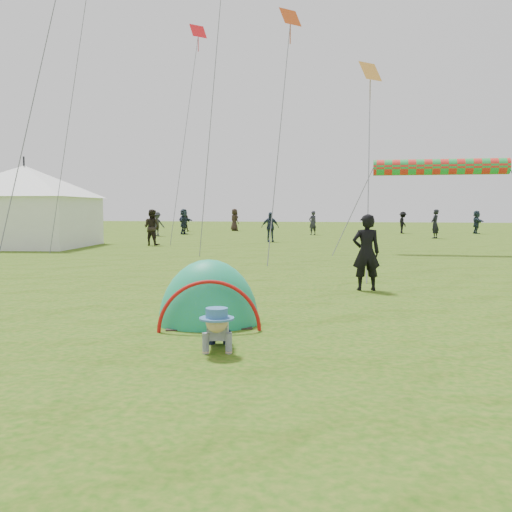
% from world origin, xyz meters
% --- Properties ---
extents(ground, '(140.00, 140.00, 0.00)m').
position_xyz_m(ground, '(0.00, 0.00, 0.00)').
color(ground, '#1B530A').
extents(crawling_toddler, '(0.70, 0.88, 0.60)m').
position_xyz_m(crawling_toddler, '(-0.99, -0.71, 0.30)').
color(crawling_toddler, black).
rests_on(crawling_toddler, ground).
extents(popup_tent, '(1.86, 1.68, 2.02)m').
position_xyz_m(popup_tent, '(-1.57, 0.91, 0.00)').
color(popup_tent, teal).
rests_on(popup_tent, ground).
extents(standing_adult, '(0.69, 0.53, 1.68)m').
position_xyz_m(standing_adult, '(0.82, 5.09, 0.84)').
color(standing_adult, black).
rests_on(standing_adult, ground).
extents(event_marquee, '(6.66, 6.66, 4.08)m').
position_xyz_m(event_marquee, '(-14.99, 16.67, 2.04)').
color(event_marquee, white).
rests_on(event_marquee, ground).
extents(crowd_person_0, '(0.71, 0.70, 1.64)m').
position_xyz_m(crowd_person_0, '(-2.90, 31.49, 0.82)').
color(crowd_person_0, '#252530').
rests_on(crowd_person_0, ground).
extents(crowd_person_1, '(0.94, 0.80, 1.70)m').
position_xyz_m(crowd_person_1, '(-13.42, 35.44, 0.85)').
color(crowd_person_1, black).
rests_on(crowd_person_1, ground).
extents(crowd_person_3, '(0.80, 1.13, 1.58)m').
position_xyz_m(crowd_person_3, '(3.29, 35.05, 0.79)').
color(crowd_person_3, black).
rests_on(crowd_person_3, ground).
extents(crowd_person_4, '(1.02, 1.01, 1.79)m').
position_xyz_m(crowd_person_4, '(-9.82, 37.47, 0.89)').
color(crowd_person_4, black).
rests_on(crowd_person_4, ground).
extents(crowd_person_5, '(0.80, 1.72, 1.79)m').
position_xyz_m(crowd_person_5, '(-11.85, 30.67, 0.89)').
color(crowd_person_5, '#202A38').
rests_on(crowd_person_5, ground).
extents(crowd_person_6, '(0.67, 0.76, 1.75)m').
position_xyz_m(crowd_person_6, '(4.79, 28.21, 0.88)').
color(crowd_person_6, black).
rests_on(crowd_person_6, ground).
extents(crowd_person_8, '(1.02, 0.65, 1.61)m').
position_xyz_m(crowd_person_8, '(-4.35, 22.71, 0.80)').
color(crowd_person_8, '#273346').
rests_on(crowd_person_8, ground).
extents(crowd_person_9, '(1.13, 1.15, 1.59)m').
position_xyz_m(crowd_person_9, '(-12.77, 27.87, 0.79)').
color(crowd_person_9, '#2D2E34').
rests_on(crowd_person_9, ground).
extents(crowd_person_11, '(0.76, 1.61, 1.67)m').
position_xyz_m(crowd_person_11, '(8.44, 35.50, 0.83)').
color(crowd_person_11, '#22313E').
rests_on(crowd_person_11, ground).
extents(crowd_person_13, '(0.97, 0.82, 1.76)m').
position_xyz_m(crowd_person_13, '(-9.53, 18.73, 0.88)').
color(crowd_person_13, black).
rests_on(crowd_person_13, ground).
extents(crowd_person_15, '(1.08, 0.64, 1.64)m').
position_xyz_m(crowd_person_15, '(-21.38, 35.43, 0.82)').
color(crowd_person_15, '#222326').
rests_on(crowd_person_15, ground).
extents(rainbow_tube_kite, '(5.18, 0.64, 0.64)m').
position_xyz_m(rainbow_tube_kite, '(3.60, 16.27, 3.45)').
color(rainbow_tube_kite, red).
extents(diamond_kite_0, '(0.86, 0.86, 0.70)m').
position_xyz_m(diamond_kite_0, '(-2.23, 14.89, 9.16)').
color(diamond_kite_0, '#CE4612').
extents(diamond_kite_2, '(0.76, 0.76, 0.62)m').
position_xyz_m(diamond_kite_2, '(0.84, 11.27, 6.14)').
color(diamond_kite_2, '#F09A37').
extents(diamond_kite_6, '(0.95, 0.95, 0.77)m').
position_xyz_m(diamond_kite_6, '(-8.66, 23.90, 11.68)').
color(diamond_kite_6, red).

